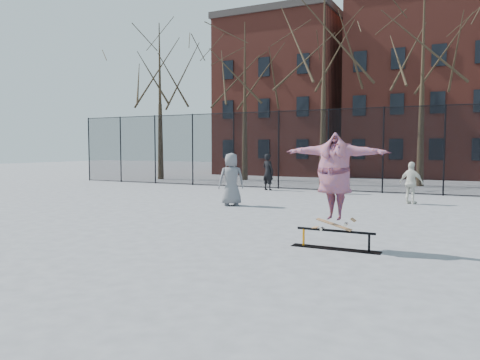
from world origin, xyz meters
The scene contains 11 objects.
ground centered at (0.00, 0.00, 0.00)m, with size 100.00×100.00×0.00m, color slate.
skate_rail centered at (2.46, 0.21, 0.16)m, with size 1.87×0.29×0.41m.
skateboard centered at (2.42, 0.21, 0.46)m, with size 0.81×0.19×0.10m, color olive, non-canonical shape.
skater centered at (2.42, 0.21, 1.41)m, with size 2.23×0.61×1.81m, color #693482.
bystander_grey centered at (-2.91, 5.73, 0.96)m, with size 0.94×0.61×1.93m, color slate.
bystander_black centered at (-4.15, 12.00, 0.91)m, with size 0.66×0.43×1.82m, color black.
bystander_red centered at (-0.87, 11.88, 0.83)m, with size 0.81×0.63×1.66m, color #AD100F.
bystander_white centered at (2.91, 9.19, 0.79)m, with size 0.93×0.39×1.59m, color silver.
fence centered at (-0.01, 13.00, 2.05)m, with size 34.03×0.07×4.00m.
tree_row centered at (-0.25, 17.15, 7.36)m, with size 33.66×7.46×10.67m.
rowhouses centered at (0.72, 26.00, 6.06)m, with size 29.00×7.00×13.00m.
Camera 1 is at (5.02, -9.30, 2.12)m, focal length 35.00 mm.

